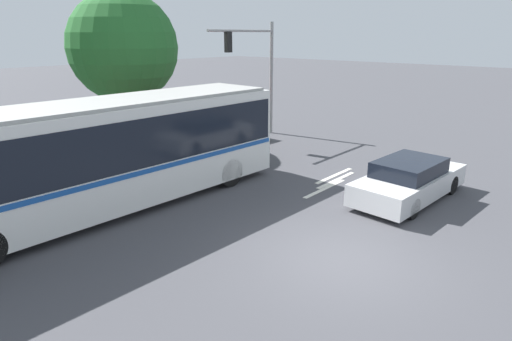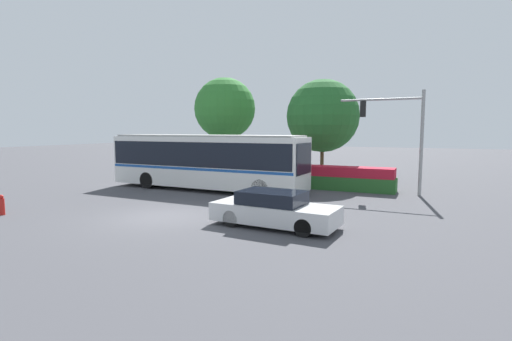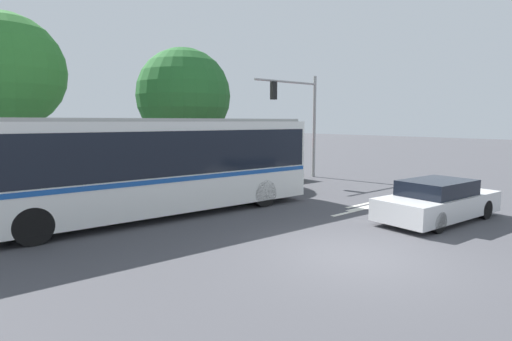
# 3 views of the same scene
# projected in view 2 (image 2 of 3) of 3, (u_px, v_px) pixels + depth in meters

# --- Properties ---
(ground_plane) EXTENTS (140.00, 140.00, 0.00)m
(ground_plane) POSITION_uv_depth(u_px,v_px,m) (162.00, 216.00, 15.81)
(ground_plane) COLOR #444449
(city_bus) EXTENTS (12.22, 2.93, 3.25)m
(city_bus) POSITION_uv_depth(u_px,v_px,m) (206.00, 159.00, 22.70)
(city_bus) COLOR silver
(city_bus) RESTS_ON ground
(sedan_foreground) EXTENTS (4.74, 2.08, 1.32)m
(sedan_foreground) POSITION_uv_depth(u_px,v_px,m) (274.00, 210.00, 14.12)
(sedan_foreground) COLOR silver
(sedan_foreground) RESTS_ON ground
(traffic_light_pole) EXTENTS (4.45, 0.24, 5.66)m
(traffic_light_pole) POSITION_uv_depth(u_px,v_px,m) (401.00, 127.00, 20.87)
(traffic_light_pole) COLOR gray
(traffic_light_pole) RESTS_ON ground
(flowering_hedge) EXTENTS (8.50, 1.32, 1.38)m
(flowering_hedge) POSITION_uv_depth(u_px,v_px,m) (322.00, 177.00, 23.33)
(flowering_hedge) COLOR #286028
(flowering_hedge) RESTS_ON ground
(street_tree_left) EXTENTS (4.74, 4.74, 7.57)m
(street_tree_left) POSITION_uv_depth(u_px,v_px,m) (225.00, 109.00, 29.92)
(street_tree_left) COLOR brown
(street_tree_left) RESTS_ON ground
(street_tree_centre) EXTENTS (4.92, 4.92, 6.95)m
(street_tree_centre) POSITION_uv_depth(u_px,v_px,m) (323.00, 116.00, 26.12)
(street_tree_centre) COLOR brown
(street_tree_centre) RESTS_ON ground
(fire_hydrant) EXTENTS (0.22, 0.22, 0.86)m
(fire_hydrant) POSITION_uv_depth(u_px,v_px,m) (2.00, 205.00, 16.06)
(fire_hydrant) COLOR red
(fire_hydrant) RESTS_ON ground
(lane_stripe_near) EXTENTS (2.40, 0.16, 0.01)m
(lane_stripe_near) POSITION_uv_depth(u_px,v_px,m) (299.00, 212.00, 16.57)
(lane_stripe_near) COLOR silver
(lane_stripe_near) RESTS_ON ground
(lane_stripe_mid) EXTENTS (2.40, 0.16, 0.01)m
(lane_stripe_mid) POSITION_uv_depth(u_px,v_px,m) (276.00, 211.00, 16.85)
(lane_stripe_mid) COLOR silver
(lane_stripe_mid) RESTS_ON ground
(lane_stripe_far) EXTENTS (2.40, 0.16, 0.01)m
(lane_stripe_far) POSITION_uv_depth(u_px,v_px,m) (310.00, 212.00, 16.70)
(lane_stripe_far) COLOR silver
(lane_stripe_far) RESTS_ON ground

